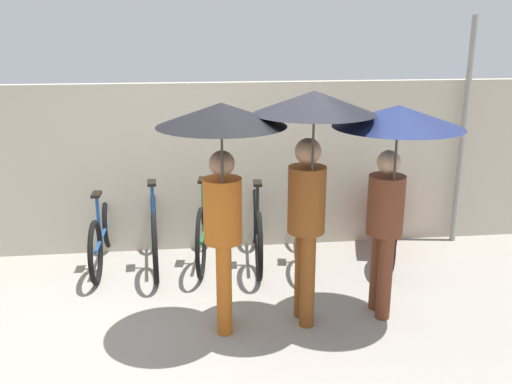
{
  "coord_description": "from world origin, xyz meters",
  "views": [
    {
      "loc": [
        -0.15,
        -4.2,
        2.55
      ],
      "look_at": [
        0.47,
        0.99,
        1.0
      ],
      "focal_mm": 40.0,
      "sensor_mm": 36.0,
      "label": 1
    }
  ],
  "objects_px": {
    "parked_bicycle_3": "(257,227)",
    "parked_bicycle_4": "(307,224)",
    "pedestrian_center": "(311,147)",
    "pedestrian_trailing": "(394,150)",
    "parked_bicycle_1": "(154,229)",
    "motorcycle": "(385,218)",
    "parked_bicycle_2": "(206,224)",
    "parked_bicycle_0": "(103,233)",
    "pedestrian_leading": "(222,155)"
  },
  "relations": [
    {
      "from": "pedestrian_trailing",
      "to": "pedestrian_leading",
      "type": "bearing_deg",
      "value": 2.22
    },
    {
      "from": "parked_bicycle_1",
      "to": "parked_bicycle_4",
      "type": "relative_size",
      "value": 1.05
    },
    {
      "from": "parked_bicycle_0",
      "to": "parked_bicycle_2",
      "type": "bearing_deg",
      "value": -88.79
    },
    {
      "from": "parked_bicycle_1",
      "to": "pedestrian_leading",
      "type": "relative_size",
      "value": 0.9
    },
    {
      "from": "pedestrian_center",
      "to": "motorcycle",
      "type": "distance_m",
      "value": 2.36
    },
    {
      "from": "parked_bicycle_2",
      "to": "parked_bicycle_4",
      "type": "distance_m",
      "value": 1.13
    },
    {
      "from": "parked_bicycle_0",
      "to": "parked_bicycle_2",
      "type": "distance_m",
      "value": 1.13
    },
    {
      "from": "parked_bicycle_3",
      "to": "parked_bicycle_4",
      "type": "height_order",
      "value": "parked_bicycle_4"
    },
    {
      "from": "pedestrian_leading",
      "to": "pedestrian_center",
      "type": "relative_size",
      "value": 0.96
    },
    {
      "from": "parked_bicycle_0",
      "to": "pedestrian_leading",
      "type": "distance_m",
      "value": 2.39
    },
    {
      "from": "pedestrian_leading",
      "to": "parked_bicycle_2",
      "type": "bearing_deg",
      "value": -84.51
    },
    {
      "from": "pedestrian_center",
      "to": "pedestrian_trailing",
      "type": "height_order",
      "value": "pedestrian_center"
    },
    {
      "from": "parked_bicycle_4",
      "to": "pedestrian_center",
      "type": "bearing_deg",
      "value": 176.98
    },
    {
      "from": "parked_bicycle_4",
      "to": "pedestrian_leading",
      "type": "distance_m",
      "value": 2.2
    },
    {
      "from": "pedestrian_leading",
      "to": "parked_bicycle_4",
      "type": "bearing_deg",
      "value": -121.17
    },
    {
      "from": "parked_bicycle_1",
      "to": "parked_bicycle_4",
      "type": "xyz_separation_m",
      "value": [
        1.69,
        -0.05,
        0.02
      ]
    },
    {
      "from": "parked_bicycle_0",
      "to": "parked_bicycle_2",
      "type": "xyz_separation_m",
      "value": [
        1.13,
        0.02,
        0.04
      ]
    },
    {
      "from": "parked_bicycle_0",
      "to": "parked_bicycle_1",
      "type": "height_order",
      "value": "parked_bicycle_0"
    },
    {
      "from": "parked_bicycle_1",
      "to": "pedestrian_trailing",
      "type": "bearing_deg",
      "value": -129.78
    },
    {
      "from": "parked_bicycle_0",
      "to": "parked_bicycle_4",
      "type": "distance_m",
      "value": 2.25
    },
    {
      "from": "pedestrian_trailing",
      "to": "motorcycle",
      "type": "relative_size",
      "value": 0.98
    },
    {
      "from": "parked_bicycle_4",
      "to": "pedestrian_trailing",
      "type": "distance_m",
      "value": 1.91
    },
    {
      "from": "pedestrian_leading",
      "to": "motorcycle",
      "type": "relative_size",
      "value": 1.01
    },
    {
      "from": "pedestrian_center",
      "to": "motorcycle",
      "type": "bearing_deg",
      "value": -131.75
    },
    {
      "from": "parked_bicycle_0",
      "to": "pedestrian_center",
      "type": "height_order",
      "value": "pedestrian_center"
    },
    {
      "from": "pedestrian_center",
      "to": "parked_bicycle_3",
      "type": "bearing_deg",
      "value": -84.3
    },
    {
      "from": "parked_bicycle_4",
      "to": "pedestrian_trailing",
      "type": "xyz_separation_m",
      "value": [
        0.4,
        -1.47,
        1.15
      ]
    },
    {
      "from": "motorcycle",
      "to": "parked_bicycle_3",
      "type": "bearing_deg",
      "value": 109.01
    },
    {
      "from": "parked_bicycle_0",
      "to": "motorcycle",
      "type": "xyz_separation_m",
      "value": [
        3.19,
        0.01,
        0.04
      ]
    },
    {
      "from": "parked_bicycle_0",
      "to": "parked_bicycle_2",
      "type": "height_order",
      "value": "parked_bicycle_0"
    },
    {
      "from": "pedestrian_center",
      "to": "parked_bicycle_4",
      "type": "bearing_deg",
      "value": -105.45
    },
    {
      "from": "parked_bicycle_1",
      "to": "pedestrian_center",
      "type": "height_order",
      "value": "pedestrian_center"
    },
    {
      "from": "parked_bicycle_3",
      "to": "pedestrian_leading",
      "type": "distance_m",
      "value": 2.02
    },
    {
      "from": "parked_bicycle_2",
      "to": "motorcycle",
      "type": "bearing_deg",
      "value": -83.1
    },
    {
      "from": "parked_bicycle_2",
      "to": "motorcycle",
      "type": "height_order",
      "value": "parked_bicycle_2"
    },
    {
      "from": "parked_bicycle_3",
      "to": "parked_bicycle_4",
      "type": "distance_m",
      "value": 0.56
    },
    {
      "from": "parked_bicycle_4",
      "to": "pedestrian_center",
      "type": "height_order",
      "value": "pedestrian_center"
    },
    {
      "from": "parked_bicycle_3",
      "to": "motorcycle",
      "type": "distance_m",
      "value": 1.51
    },
    {
      "from": "parked_bicycle_2",
      "to": "pedestrian_trailing",
      "type": "height_order",
      "value": "pedestrian_trailing"
    },
    {
      "from": "parked_bicycle_1",
      "to": "parked_bicycle_4",
      "type": "height_order",
      "value": "parked_bicycle_4"
    },
    {
      "from": "motorcycle",
      "to": "pedestrian_trailing",
      "type": "bearing_deg",
      "value": 176.18
    },
    {
      "from": "parked_bicycle_0",
      "to": "pedestrian_center",
      "type": "distance_m",
      "value": 2.81
    },
    {
      "from": "parked_bicycle_2",
      "to": "parked_bicycle_3",
      "type": "height_order",
      "value": "parked_bicycle_2"
    },
    {
      "from": "pedestrian_trailing",
      "to": "motorcycle",
      "type": "xyz_separation_m",
      "value": [
        0.54,
        1.57,
        -1.15
      ]
    },
    {
      "from": "parked_bicycle_0",
      "to": "parked_bicycle_1",
      "type": "distance_m",
      "value": 0.56
    },
    {
      "from": "parked_bicycle_1",
      "to": "motorcycle",
      "type": "bearing_deg",
      "value": -92.69
    },
    {
      "from": "pedestrian_trailing",
      "to": "motorcycle",
      "type": "distance_m",
      "value": 2.02
    },
    {
      "from": "pedestrian_center",
      "to": "pedestrian_trailing",
      "type": "xyz_separation_m",
      "value": [
        0.71,
        0.04,
        -0.05
      ]
    },
    {
      "from": "parked_bicycle_1",
      "to": "pedestrian_trailing",
      "type": "relative_size",
      "value": 0.93
    },
    {
      "from": "parked_bicycle_4",
      "to": "motorcycle",
      "type": "relative_size",
      "value": 0.87
    }
  ]
}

